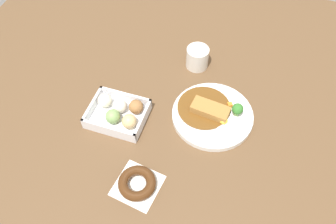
% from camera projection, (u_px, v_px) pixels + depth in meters
% --- Properties ---
extents(ground_plane, '(1.60, 1.60, 0.00)m').
position_uv_depth(ground_plane, '(157.00, 119.00, 1.08)').
color(ground_plane, brown).
extents(curry_plate, '(0.25, 0.25, 0.07)m').
position_uv_depth(curry_plate, '(212.00, 114.00, 1.07)').
color(curry_plate, white).
rests_on(curry_plate, ground_plane).
extents(donut_box, '(0.18, 0.14, 0.06)m').
position_uv_depth(donut_box, '(119.00, 113.00, 1.06)').
color(donut_box, white).
rests_on(donut_box, ground_plane).
extents(chocolate_ring_donut, '(0.14, 0.14, 0.03)m').
position_uv_depth(chocolate_ring_donut, '(137.00, 183.00, 0.93)').
color(chocolate_ring_donut, white).
rests_on(chocolate_ring_donut, ground_plane).
extents(coffee_mug, '(0.08, 0.08, 0.08)m').
position_uv_depth(coffee_mug, '(197.00, 58.00, 1.18)').
color(coffee_mug, silver).
rests_on(coffee_mug, ground_plane).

